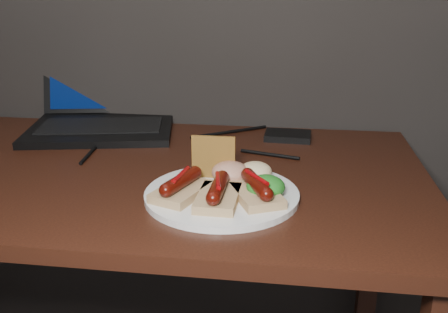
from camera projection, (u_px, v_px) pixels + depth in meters
name	position (u px, v px, depth m)	size (l,w,h in m)	color
desk	(101.00, 203.00, 1.11)	(1.40, 0.70, 0.75)	#381A0E
laptop	(104.00, 108.00, 1.35)	(0.43, 0.43, 0.25)	black
hard_drive	(288.00, 136.00, 1.26)	(0.11, 0.08, 0.02)	black
desk_cables	(120.00, 143.00, 1.21)	(0.97, 0.36, 0.01)	black
plate	(222.00, 195.00, 0.92)	(0.28, 0.28, 0.01)	silver
bread_sausage_left	(181.00, 187.00, 0.89)	(0.11, 0.13, 0.04)	tan
bread_sausage_center	(218.00, 193.00, 0.87)	(0.07, 0.12, 0.04)	tan
bread_sausage_right	(256.00, 190.00, 0.88)	(0.11, 0.13, 0.04)	tan
crispbread	(213.00, 157.00, 0.97)	(0.09, 0.01, 0.09)	#A87E2E
salad_greens	(266.00, 186.00, 0.89)	(0.07, 0.07, 0.04)	#125D19
salsa_mound	(230.00, 172.00, 0.96)	(0.07, 0.07, 0.04)	maroon
coleslaw_mound	(255.00, 171.00, 0.97)	(0.06, 0.06, 0.04)	silver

